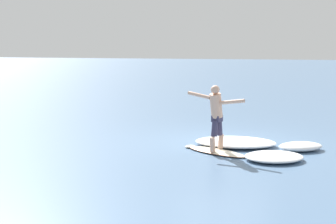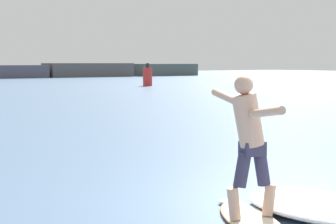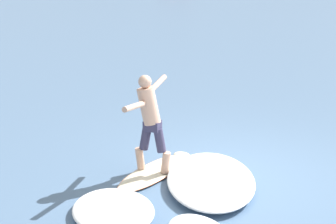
% 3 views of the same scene
% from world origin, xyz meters
% --- Properties ---
extents(ground_plane, '(200.00, 200.00, 0.00)m').
position_xyz_m(ground_plane, '(0.00, 0.00, 0.00)').
color(ground_plane, slate).
extents(surfboard, '(1.26, 1.89, 0.21)m').
position_xyz_m(surfboard, '(-1.33, -0.14, 0.04)').
color(surfboard, beige).
rests_on(surfboard, ground).
extents(surfer, '(0.66, 1.52, 1.63)m').
position_xyz_m(surfer, '(-1.40, -0.16, 1.02)').
color(surfer, '#D4A489').
rests_on(surfer, surfboard).
extents(wave_foam_at_tail, '(1.30, 1.40, 0.21)m').
position_xyz_m(wave_foam_at_tail, '(-0.34, -2.11, 0.11)').
color(wave_foam_at_tail, white).
rests_on(wave_foam_at_tail, ground).
extents(wave_foam_at_nose, '(1.71, 2.33, 0.21)m').
position_xyz_m(wave_foam_at_nose, '(-0.36, -0.44, 0.10)').
color(wave_foam_at_nose, white).
rests_on(wave_foam_at_nose, ground).
extents(wave_foam_beside, '(1.70, 1.78, 0.18)m').
position_xyz_m(wave_foam_beside, '(-1.65, -1.61, 0.09)').
color(wave_foam_beside, white).
rests_on(wave_foam_beside, ground).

